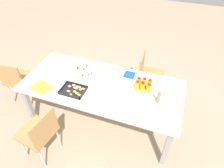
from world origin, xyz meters
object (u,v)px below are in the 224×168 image
object	(u,v)px
snack_tray	(74,90)
cardboard_tube	(159,97)
paper_folder	(42,87)
party_table	(102,88)
juice_bottle_2	(139,82)
fruit_pizza	(85,72)
juice_bottle_3	(149,88)
juice_bottle_4	(142,87)
juice_bottle_1	(144,83)
chair_end	(17,78)
juice_bottle_0	(150,84)
napkin_stack	(129,75)
chair_near_left	(148,72)
plate_stack	(110,80)
juice_bottle_5	(137,85)
chair_far_right	(40,132)

from	to	relation	value
snack_tray	cardboard_tube	world-z (taller)	cardboard_tube
snack_tray	paper_folder	world-z (taller)	snack_tray
party_table	cardboard_tube	bearing A→B (deg)	175.31
juice_bottle_2	fruit_pizza	world-z (taller)	juice_bottle_2
juice_bottle_3	juice_bottle_4	xyz separation A→B (m)	(0.08, -0.00, 0.00)
juice_bottle_4	cardboard_tube	size ratio (longest dim) A/B	0.78
party_table	juice_bottle_1	distance (m)	0.58
chair_end	cardboard_tube	distance (m)	2.24
juice_bottle_0	napkin_stack	xyz separation A→B (m)	(0.32, -0.16, -0.06)
juice_bottle_3	juice_bottle_4	world-z (taller)	juice_bottle_4
juice_bottle_1	chair_near_left	bearing A→B (deg)	-85.67
snack_tray	plate_stack	bearing A→B (deg)	-136.73
juice_bottle_0	paper_folder	world-z (taller)	juice_bottle_0
juice_bottle_5	juice_bottle_2	bearing A→B (deg)	-89.80
napkin_stack	paper_folder	xyz separation A→B (m)	(1.02, 0.64, -0.00)
cardboard_tube	juice_bottle_5	bearing A→B (deg)	-25.33
juice_bottle_1	fruit_pizza	bearing A→B (deg)	-1.17
juice_bottle_1	juice_bottle_5	bearing A→B (deg)	47.23
chair_near_left	cardboard_tube	world-z (taller)	cardboard_tube
cardboard_tube	paper_folder	bearing A→B (deg)	9.50
chair_far_right	paper_folder	world-z (taller)	chair_far_right
juice_bottle_1	cardboard_tube	distance (m)	0.32
snack_tray	plate_stack	world-z (taller)	snack_tray
juice_bottle_1	juice_bottle_2	xyz separation A→B (m)	(0.07, -0.00, -0.01)
chair_end	juice_bottle_0	bearing A→B (deg)	-1.20
chair_near_left	paper_folder	bearing A→B (deg)	-51.46
plate_stack	fruit_pizza	bearing A→B (deg)	-8.73
juice_bottle_0	juice_bottle_5	size ratio (longest dim) A/B	0.98
juice_bottle_1	juice_bottle_2	size ratio (longest dim) A/B	1.09
snack_tray	plate_stack	distance (m)	0.50
fruit_pizza	napkin_stack	xyz separation A→B (m)	(-0.62, -0.15, -0.01)
party_table	juice_bottle_4	xyz separation A→B (m)	(-0.54, -0.08, 0.12)
juice_bottle_3	napkin_stack	size ratio (longest dim) A/B	0.88
chair_far_right	juice_bottle_3	bearing A→B (deg)	-43.52
snack_tray	plate_stack	xyz separation A→B (m)	(-0.37, -0.34, -0.00)
chair_far_right	paper_folder	xyz separation A→B (m)	(0.24, -0.48, 0.25)
juice_bottle_1	juice_bottle_5	xyz separation A→B (m)	(0.07, 0.08, -0.00)
party_table	juice_bottle_4	world-z (taller)	juice_bottle_4
cardboard_tube	chair_end	bearing A→B (deg)	0.01
party_table	juice_bottle_5	size ratio (longest dim) A/B	15.54
chair_far_right	juice_bottle_1	distance (m)	1.44
juice_bottle_0	party_table	bearing A→B (deg)	15.01
fruit_pizza	chair_near_left	bearing A→B (deg)	-142.62
juice_bottle_0	juice_bottle_2	xyz separation A→B (m)	(0.14, 0.01, -0.00)
juice_bottle_0	chair_near_left	bearing A→B (deg)	-79.35
juice_bottle_2	juice_bottle_0	bearing A→B (deg)	-177.04
fruit_pizza	chair_far_right	bearing A→B (deg)	80.33
fruit_pizza	chair_end	bearing A→B (deg)	11.97
juice_bottle_3	cardboard_tube	distance (m)	0.21
juice_bottle_0	napkin_stack	size ratio (longest dim) A/B	0.91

